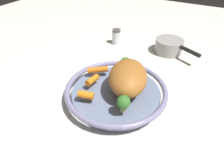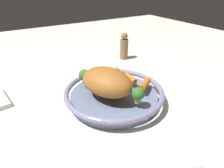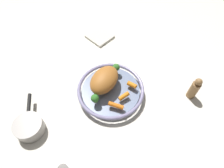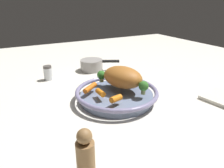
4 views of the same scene
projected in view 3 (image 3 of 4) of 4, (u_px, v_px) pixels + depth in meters
The scene contains 11 objects.
ground_plane at pixel (111, 93), 0.92m from camera, with size 2.47×2.47×0.00m, color silver.
serving_bowl at pixel (111, 91), 0.90m from camera, with size 0.32×0.32×0.05m.
roast_chicken_piece at pixel (104, 80), 0.86m from camera, with size 0.17×0.11×0.08m, color #AA6528.
baby_carrot_left at pixel (116, 105), 0.82m from camera, with size 0.02×0.02×0.07m, color orange.
baby_carrot_back at pixel (132, 85), 0.88m from camera, with size 0.02×0.02×0.05m, color orange.
baby_carrot_center at pixel (124, 96), 0.85m from camera, with size 0.02×0.02×0.05m, color orange.
broccoli_floret_large at pixel (116, 68), 0.92m from camera, with size 0.04×0.04×0.05m.
broccoli_floret_small at pixel (95, 98), 0.82m from camera, with size 0.04×0.04×0.05m.
pepper_mill at pixel (194, 89), 0.87m from camera, with size 0.04×0.04×0.13m.
saucepan at pixel (29, 127), 0.79m from camera, with size 0.20×0.14×0.06m.
dish_towel at pixel (100, 36), 1.16m from camera, with size 0.14×0.13×0.01m, color silver.
Camera 3 is at (-0.40, 0.29, 0.78)m, focal length 30.00 mm.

